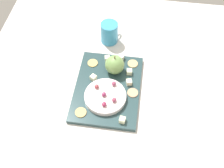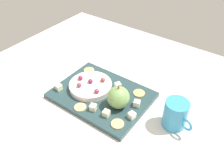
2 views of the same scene
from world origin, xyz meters
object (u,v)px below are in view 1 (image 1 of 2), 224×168
at_px(cracker_1, 81,112).
at_px(grape_3, 104,94).
at_px(cracker_3, 133,93).
at_px(grape_4, 114,100).
at_px(serving_dish, 105,97).
at_px(cracker_0, 93,63).
at_px(grape_2, 97,87).
at_px(cheese_cube_4, 129,72).
at_px(cup, 109,33).
at_px(cheese_cube_3, 93,78).
at_px(grape_1, 114,84).
at_px(cracker_2, 133,64).
at_px(cheese_cube_5, 121,57).
at_px(cheese_cube_1, 129,82).
at_px(cheese_cube_2, 122,120).
at_px(apple_whole, 115,65).
at_px(grape_0, 104,104).
at_px(platter, 108,88).
at_px(cheese_cube_0, 107,59).

distance_m(cracker_1, grape_3, 0.11).
bearing_deg(cracker_3, grape_4, 132.75).
relative_size(serving_dish, cracker_0, 3.74).
bearing_deg(grape_2, cracker_0, 17.10).
relative_size(cracker_1, cracker_3, 1.00).
relative_size(cheese_cube_4, grape_3, 1.14).
relative_size(grape_3, cup, 0.18).
bearing_deg(grape_2, cheese_cube_3, 23.51).
bearing_deg(grape_1, cracker_2, -24.96).
xyz_separation_m(cheese_cube_3, cheese_cube_5, (0.12, -0.10, 0.00)).
distance_m(cracker_1, cracker_3, 0.21).
distance_m(cheese_cube_5, grape_4, 0.23).
xyz_separation_m(cheese_cube_5, grape_1, (-0.15, 0.01, 0.02)).
bearing_deg(cheese_cube_5, grape_2, 157.06).
xyz_separation_m(cheese_cube_1, cheese_cube_2, (-0.17, 0.01, 0.00)).
bearing_deg(grape_3, cracker_0, 24.18).
distance_m(cheese_cube_1, grape_1, 0.07).
distance_m(apple_whole, grape_4, 0.16).
xyz_separation_m(apple_whole, cheese_cube_2, (-0.23, -0.06, -0.03)).
bearing_deg(cheese_cube_3, grape_0, -153.52).
bearing_deg(platter, cup, 6.67).
height_order(cheese_cube_1, cracker_0, cheese_cube_1).
bearing_deg(serving_dish, cheese_cube_4, -30.60).
bearing_deg(apple_whole, cheese_cube_3, 125.11).
bearing_deg(serving_dish, cracker_2, -25.45).
bearing_deg(platter, apple_whole, -11.12).
height_order(cheese_cube_4, cracker_1, cheese_cube_4).
bearing_deg(cheese_cube_5, cheese_cube_3, 141.56).
bearing_deg(grape_3, cup, 4.70).
bearing_deg(platter, cheese_cube_1, -71.43).
distance_m(platter, cracker_2, 0.16).
bearing_deg(serving_dish, grape_3, 123.13).
relative_size(cracker_0, grape_4, 2.31).
bearing_deg(serving_dish, apple_whole, -7.14).
relative_size(cheese_cube_5, cracker_3, 0.49).
distance_m(cheese_cube_2, grape_0, 0.09).
bearing_deg(grape_2, cracker_2, -39.08).
height_order(cheese_cube_4, grape_3, grape_3).
xyz_separation_m(cracker_2, grape_1, (-0.13, 0.06, 0.03)).
distance_m(grape_0, grape_4, 0.04).
distance_m(serving_dish, cracker_1, 0.11).
height_order(grape_1, grape_2, grape_1).
xyz_separation_m(apple_whole, grape_1, (-0.09, -0.01, -0.01)).
height_order(grape_3, grape_4, same).
xyz_separation_m(cheese_cube_0, cracker_1, (-0.26, 0.06, -0.01)).
relative_size(cheese_cube_3, grape_2, 1.14).
bearing_deg(grape_0, platter, 1.48).
distance_m(cheese_cube_1, cracker_3, 0.05).
distance_m(cheese_cube_0, cracker_0, 0.06).
relative_size(platter, grape_4, 18.44).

